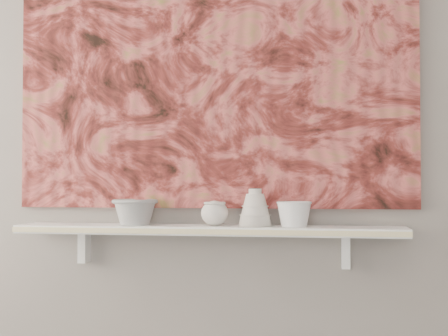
% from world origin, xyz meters
% --- Properties ---
extents(wall_back, '(3.60, 0.00, 3.60)m').
position_xyz_m(wall_back, '(0.00, 1.60, 1.35)').
color(wall_back, gray).
rests_on(wall_back, floor).
extents(shelf, '(1.40, 0.18, 0.03)m').
position_xyz_m(shelf, '(0.00, 1.51, 0.92)').
color(shelf, white).
rests_on(shelf, wall_back).
extents(shelf_stripe, '(1.40, 0.01, 0.02)m').
position_xyz_m(shelf_stripe, '(0.00, 1.41, 0.92)').
color(shelf_stripe, beige).
rests_on(shelf_stripe, shelf).
extents(bracket_left, '(0.03, 0.06, 0.12)m').
position_xyz_m(bracket_left, '(-0.49, 1.57, 0.84)').
color(bracket_left, white).
rests_on(bracket_left, wall_back).
extents(bracket_right, '(0.03, 0.06, 0.12)m').
position_xyz_m(bracket_right, '(0.49, 1.57, 0.84)').
color(bracket_right, white).
rests_on(bracket_right, wall_back).
extents(painting, '(1.50, 0.02, 1.10)m').
position_xyz_m(painting, '(0.00, 1.59, 1.54)').
color(painting, maroon).
rests_on(painting, wall_back).
extents(house_motif, '(0.09, 0.00, 0.08)m').
position_xyz_m(house_motif, '(0.45, 1.57, 1.23)').
color(house_motif, black).
rests_on(house_motif, painting).
extents(bowl_grey, '(0.20, 0.20, 0.10)m').
position_xyz_m(bowl_grey, '(-0.27, 1.51, 0.98)').
color(bowl_grey, '#979795').
rests_on(bowl_grey, shelf).
extents(cup_cream, '(0.13, 0.13, 0.09)m').
position_xyz_m(cup_cream, '(0.03, 1.51, 0.97)').
color(cup_cream, beige).
rests_on(cup_cream, shelf).
extents(bell_vessel, '(0.14, 0.14, 0.13)m').
position_xyz_m(bell_vessel, '(0.17, 1.51, 1.00)').
color(bell_vessel, silver).
rests_on(bell_vessel, shelf).
extents(bowl_white, '(0.15, 0.15, 0.09)m').
position_xyz_m(bowl_white, '(0.31, 1.51, 0.97)').
color(bowl_white, silver).
rests_on(bowl_white, shelf).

